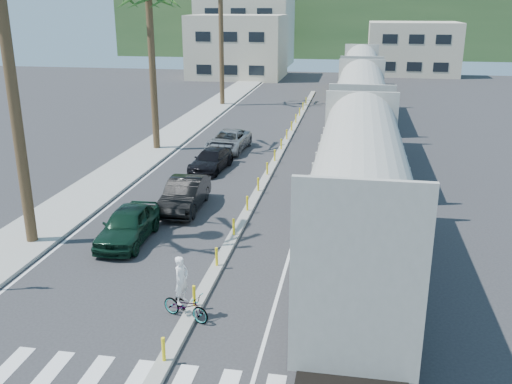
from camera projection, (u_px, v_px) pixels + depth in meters
ground at (176, 344)px, 16.42m from camera, size 140.00×140.00×0.00m
sidewalk at (168, 139)px, 41.18m from camera, size 3.00×90.00×0.15m
rails at (358, 137)px, 41.77m from camera, size 1.56×100.00×0.06m
median at (275, 162)px, 35.06m from camera, size 0.45×60.00×0.85m
lane_markings at (255, 143)px, 40.15m from camera, size 9.42×90.00×0.01m
freight_train at (360, 105)px, 38.18m from camera, size 3.00×60.94×5.85m
buildings at (282, 40)px, 83.11m from camera, size 38.00×27.00×10.00m
hillside at (335, 22)px, 108.04m from camera, size 80.00×20.00×12.00m
car_lead at (128, 225)px, 23.34m from camera, size 2.01×4.41×1.46m
car_second at (185, 194)px, 27.02m from camera, size 1.85×4.60×1.48m
car_third at (211, 160)px, 33.43m from camera, size 2.60×4.61×1.24m
car_rear at (228, 141)px, 37.84m from camera, size 2.78×5.11×1.35m
cyclist at (185, 300)px, 17.58m from camera, size 1.71×2.08×2.09m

